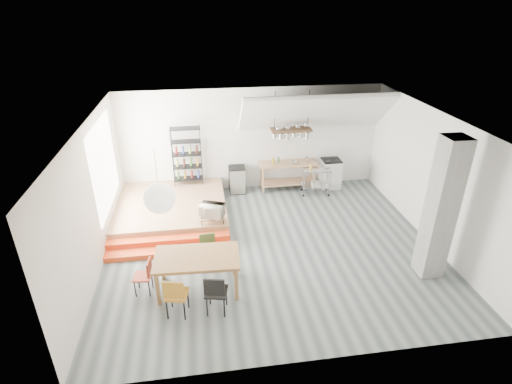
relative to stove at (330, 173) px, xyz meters
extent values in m
plane|color=#4C5557|center=(-2.50, -3.16, -0.48)|extent=(8.00, 8.00, 0.00)
cube|color=silver|center=(-2.50, 0.34, 1.12)|extent=(8.00, 0.04, 3.20)
cube|color=silver|center=(-6.50, -3.16, 1.12)|extent=(0.04, 7.00, 3.20)
cube|color=silver|center=(1.50, -3.16, 1.12)|extent=(0.04, 7.00, 3.20)
cube|color=white|center=(-2.50, -3.16, 2.72)|extent=(8.00, 7.00, 0.02)
cube|color=white|center=(-0.70, -0.26, 2.07)|extent=(4.40, 1.44, 1.32)
cube|color=white|center=(-6.48, -1.66, 1.32)|extent=(0.02, 2.50, 2.20)
cube|color=#99714C|center=(-5.00, -1.16, -0.28)|extent=(3.00, 3.00, 0.40)
cube|color=#DE441A|center=(-5.00, -3.11, -0.41)|extent=(3.00, 0.35, 0.13)
cube|color=#DE441A|center=(-5.00, -2.76, -0.35)|extent=(3.00, 0.35, 0.27)
cube|color=slate|center=(0.80, -4.66, 1.12)|extent=(0.50, 0.50, 3.20)
cube|color=#99714C|center=(-1.40, -0.01, 0.40)|extent=(1.80, 0.60, 0.06)
cube|color=#99714C|center=(-1.40, -0.01, -0.23)|extent=(1.70, 0.55, 0.04)
cube|color=#99714C|center=(-0.58, 0.21, -0.05)|extent=(0.06, 0.06, 0.86)
cube|color=#99714C|center=(-2.22, 0.21, -0.05)|extent=(0.06, 0.06, 0.86)
cube|color=#99714C|center=(-0.58, -0.23, -0.05)|extent=(0.06, 0.06, 0.86)
cube|color=#99714C|center=(-2.22, -0.23, -0.05)|extent=(0.06, 0.06, 0.86)
cube|color=white|center=(0.00, -0.01, -0.03)|extent=(0.60, 0.60, 0.90)
cube|color=black|center=(0.00, -0.01, 0.44)|extent=(0.58, 0.58, 0.03)
cube|color=white|center=(0.00, 0.27, 0.57)|extent=(0.60, 0.05, 0.25)
cylinder|color=black|center=(0.14, 0.13, 0.46)|extent=(0.18, 0.18, 0.02)
cylinder|color=black|center=(-0.14, 0.13, 0.46)|extent=(0.18, 0.18, 0.02)
cylinder|color=black|center=(0.14, -0.15, 0.46)|extent=(0.18, 0.18, 0.02)
cylinder|color=black|center=(-0.14, -0.15, 0.46)|extent=(0.18, 0.18, 0.02)
cube|color=#42281A|center=(-1.40, -0.21, 1.57)|extent=(1.20, 0.50, 0.05)
cylinder|color=black|center=(-1.90, -0.21, 2.14)|extent=(0.02, 0.02, 1.15)
cylinder|color=black|center=(-0.90, -0.21, 2.14)|extent=(0.02, 0.02, 1.15)
cylinder|color=silver|center=(-1.90, -0.26, 1.43)|extent=(0.16, 0.16, 0.12)
cylinder|color=silver|center=(-1.70, -0.26, 1.41)|extent=(0.20, 0.20, 0.16)
cylinder|color=silver|center=(-1.50, -0.26, 1.39)|extent=(0.16, 0.16, 0.20)
cylinder|color=silver|center=(-1.30, -0.26, 1.43)|extent=(0.20, 0.20, 0.12)
cylinder|color=silver|center=(-1.10, -0.26, 1.41)|extent=(0.16, 0.16, 0.16)
cylinder|color=silver|center=(-0.90, -0.26, 1.39)|extent=(0.20, 0.20, 0.20)
cylinder|color=black|center=(-4.08, 0.22, 0.82)|extent=(0.02, 0.02, 1.80)
cylinder|color=black|center=(-4.92, 0.22, 0.82)|extent=(0.02, 0.02, 1.80)
cylinder|color=black|center=(-4.08, -0.14, 0.82)|extent=(0.02, 0.02, 1.80)
cylinder|color=black|center=(-4.92, -0.14, 0.82)|extent=(0.02, 0.02, 1.80)
cube|color=black|center=(-4.50, 0.04, 0.07)|extent=(0.88, 0.38, 0.02)
cube|color=black|center=(-4.50, 0.04, 0.47)|extent=(0.88, 0.38, 0.02)
cube|color=black|center=(-4.50, 0.04, 0.87)|extent=(0.88, 0.38, 0.02)
cube|color=black|center=(-4.50, 0.04, 1.27)|extent=(0.88, 0.38, 0.02)
cube|color=black|center=(-4.50, 0.04, 1.67)|extent=(0.88, 0.38, 0.03)
cylinder|color=#3E742E|center=(-4.50, 0.04, 0.21)|extent=(0.07, 0.07, 0.24)
cylinder|color=#A37C1B|center=(-4.50, 0.04, 0.61)|extent=(0.07, 0.07, 0.24)
cylinder|color=maroon|center=(-4.50, 0.04, 1.01)|extent=(0.07, 0.07, 0.24)
cube|color=#99714C|center=(-3.90, -2.41, 0.07)|extent=(0.60, 0.40, 0.03)
cylinder|color=black|center=(-3.63, -2.24, -0.01)|extent=(0.02, 0.02, 0.13)
cylinder|color=black|center=(-4.17, -2.24, -0.01)|extent=(0.02, 0.02, 0.13)
cylinder|color=black|center=(-3.63, -2.58, -0.01)|extent=(0.02, 0.02, 0.13)
cylinder|color=black|center=(-4.17, -2.58, -0.01)|extent=(0.02, 0.02, 0.13)
sphere|color=white|center=(-4.91, -4.45, 1.72)|extent=(0.60, 0.60, 0.60)
cube|color=brown|center=(-4.31, -4.48, 0.31)|extent=(1.78, 1.05, 0.07)
cube|color=brown|center=(-3.51, -4.11, -0.10)|extent=(0.08, 0.08, 0.76)
cube|color=brown|center=(-5.07, -4.03, -0.10)|extent=(0.08, 0.08, 0.76)
cube|color=brown|center=(-3.55, -4.93, -0.10)|extent=(0.08, 0.08, 0.76)
cube|color=brown|center=(-5.11, -4.86, -0.10)|extent=(0.08, 0.08, 0.76)
cube|color=#B0741E|center=(-4.72, -5.17, -0.01)|extent=(0.49, 0.49, 0.04)
cube|color=#B0741E|center=(-4.76, -5.35, 0.25)|extent=(0.40, 0.12, 0.37)
cylinder|color=black|center=(-4.92, -5.30, -0.25)|extent=(0.03, 0.03, 0.46)
cylinder|color=black|center=(-4.59, -5.37, -0.25)|extent=(0.03, 0.03, 0.46)
cylinder|color=black|center=(-4.85, -4.97, -0.25)|extent=(0.03, 0.03, 0.46)
cylinder|color=black|center=(-4.52, -5.04, -0.25)|extent=(0.03, 0.03, 0.46)
cube|color=black|center=(-3.96, -5.20, -0.01)|extent=(0.50, 0.50, 0.04)
cube|color=black|center=(-4.00, -5.39, 0.25)|extent=(0.40, 0.12, 0.37)
cylinder|color=black|center=(-4.16, -5.33, -0.25)|extent=(0.03, 0.03, 0.46)
cylinder|color=black|center=(-3.83, -5.40, -0.25)|extent=(0.03, 0.03, 0.46)
cylinder|color=black|center=(-4.09, -5.00, -0.25)|extent=(0.03, 0.03, 0.46)
cylinder|color=black|center=(-3.76, -5.07, -0.25)|extent=(0.03, 0.03, 0.46)
cube|color=#54612E|center=(-4.06, -3.79, -0.06)|extent=(0.39, 0.39, 0.04)
cube|color=#54612E|center=(-4.07, -3.62, 0.17)|extent=(0.35, 0.06, 0.32)
cylinder|color=black|center=(-3.92, -3.63, -0.28)|extent=(0.03, 0.03, 0.41)
cylinder|color=black|center=(-4.22, -3.65, -0.28)|extent=(0.03, 0.03, 0.41)
cylinder|color=black|center=(-3.90, -3.93, -0.28)|extent=(0.03, 0.03, 0.41)
cylinder|color=black|center=(-4.20, -3.94, -0.28)|extent=(0.03, 0.03, 0.41)
cube|color=#A83018|center=(-5.44, -4.43, -0.08)|extent=(0.40, 0.40, 0.04)
cube|color=#A83018|center=(-5.28, -4.45, 0.15)|extent=(0.07, 0.34, 0.32)
cylinder|color=black|center=(-5.32, -4.59, -0.28)|extent=(0.03, 0.03, 0.40)
cylinder|color=black|center=(-5.29, -4.30, -0.28)|extent=(0.03, 0.03, 0.40)
cylinder|color=black|center=(-5.60, -4.56, -0.28)|extent=(0.03, 0.03, 0.40)
cylinder|color=black|center=(-5.57, -4.27, -0.28)|extent=(0.03, 0.03, 0.40)
cube|color=silver|center=(-0.60, -0.46, 0.34)|extent=(0.89, 0.57, 0.04)
cube|color=silver|center=(-0.60, -0.46, -0.20)|extent=(0.89, 0.57, 0.03)
cylinder|color=silver|center=(-0.19, -0.30, -0.06)|extent=(0.03, 0.03, 0.80)
sphere|color=black|center=(-0.19, -0.30, -0.44)|extent=(0.07, 0.07, 0.07)
cylinder|color=silver|center=(-0.96, -0.20, -0.06)|extent=(0.03, 0.03, 0.80)
sphere|color=black|center=(-0.96, -0.20, -0.44)|extent=(0.07, 0.07, 0.07)
cylinder|color=silver|center=(-0.24, -0.71, -0.06)|extent=(0.03, 0.03, 0.80)
sphere|color=black|center=(-0.24, -0.71, -0.44)|extent=(0.07, 0.07, 0.07)
cylinder|color=silver|center=(-1.02, -0.61, -0.06)|extent=(0.03, 0.03, 0.80)
sphere|color=black|center=(-1.02, -0.61, -0.44)|extent=(0.07, 0.07, 0.07)
cube|color=black|center=(-3.01, 0.04, -0.06)|extent=(0.49, 0.49, 0.84)
imported|color=beige|center=(-3.90, -2.41, 0.25)|extent=(0.70, 0.60, 0.33)
imported|color=silver|center=(-1.24, -0.06, 0.46)|extent=(0.24, 0.24, 0.05)
camera|label=1|loc=(-4.09, -11.30, 5.16)|focal=28.00mm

